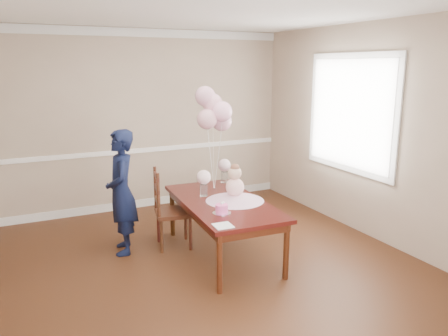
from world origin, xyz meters
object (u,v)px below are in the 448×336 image
Objects in this scene: dining_table_top at (223,203)px; dining_chair_seat at (174,213)px; birthday_cake at (222,209)px; woman at (122,192)px.

dining_chair_seat is at bearing 134.12° from dining_table_top.
birthday_cake is 0.09× the size of woman.
woman is at bearing -179.36° from dining_chair_seat.
dining_table_top is 4.19× the size of dining_chair_seat.
birthday_cake is (-0.20, -0.39, 0.07)m from dining_table_top.
dining_table_top is at bearing -37.73° from dining_chair_seat.
woman is (-0.59, 0.11, 0.30)m from dining_chair_seat.
dining_table_top is at bearing 69.44° from woman.
woman is at bearing 129.74° from birthday_cake.
dining_chair_seat is 0.67m from woman.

